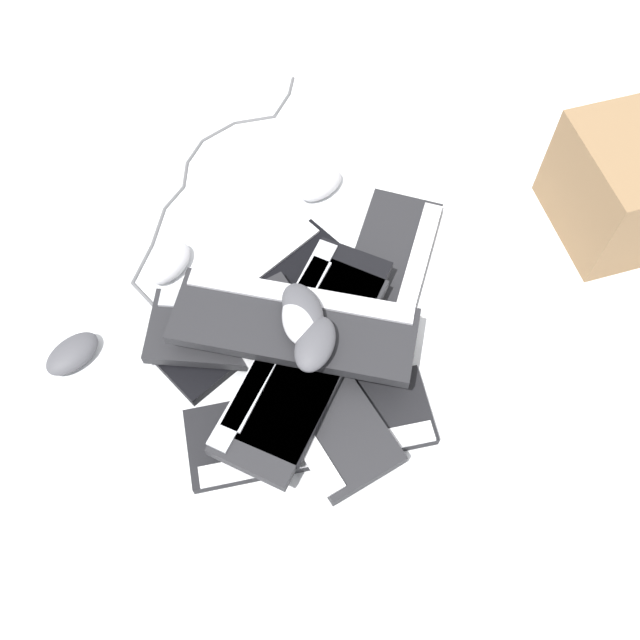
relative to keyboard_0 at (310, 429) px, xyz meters
The scene contains 16 objects.
ground_plane 0.19m from the keyboard_0, behind, with size 3.20×3.20×0.00m, color white.
keyboard_0 is the anchor object (origin of this frame).
keyboard_1 0.34m from the keyboard_0, 144.26° to the left, with size 0.46×0.33×0.03m.
keyboard_2 0.28m from the keyboard_0, 166.89° to the right, with size 0.37×0.45×0.03m.
keyboard_3 0.20m from the keyboard_0, 164.83° to the right, with size 0.26×0.46×0.03m.
keyboard_4 0.12m from the keyboard_0, behind, with size 0.44×0.38×0.03m.
keyboard_5 0.09m from the keyboard_0, behind, with size 0.46×0.30×0.03m.
keyboard_6 0.15m from the keyboard_0, behind, with size 0.45×0.37×0.03m.
keyboard_7 0.19m from the keyboard_0, behind, with size 0.30×0.46×0.03m.
mouse_0 0.22m from the keyboard_0, behind, with size 0.11×0.07×0.04m, color #4C4C51.
mouse_1 0.56m from the keyboard_0, 167.92° to the left, with size 0.11×0.07×0.04m, color #B7B7BC.
mouse_2 0.48m from the keyboard_0, 118.28° to the right, with size 0.11×0.07×0.04m, color #4C4C51.
mouse_3 0.17m from the keyboard_0, 164.84° to the left, with size 0.11×0.07×0.04m, color #4C4C51.
mouse_4 0.20m from the keyboard_0, behind, with size 0.11×0.07×0.04m, color #B7B7BC.
mouse_5 0.46m from the keyboard_0, 150.93° to the right, with size 0.11×0.07×0.04m, color #B7B7BC.
cable_0 0.64m from the keyboard_0, 168.30° to the right, with size 0.60×0.42×0.01m.
Camera 1 is at (0.63, -0.07, 1.23)m, focal length 40.00 mm.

